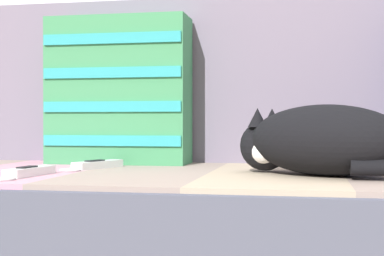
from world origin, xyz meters
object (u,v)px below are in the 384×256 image
game_remote_far (96,165)px  game_remote_near (28,172)px  sleeping_cat (316,141)px  throw_pillow_striped (119,91)px

game_remote_far → game_remote_near: bearing=-107.2°
sleeping_cat → throw_pillow_striped: bearing=153.7°
sleeping_cat → game_remote_near: bearing=-166.9°
throw_pillow_striped → game_remote_far: 0.26m
throw_pillow_striped → game_remote_far: size_ratio=1.98×
game_remote_far → throw_pillow_striped: bearing=89.6°
throw_pillow_striped → game_remote_far: (-0.00, -0.18, -0.19)m
throw_pillow_striped → game_remote_near: 0.44m
throw_pillow_striped → sleeping_cat: size_ratio=0.98×
throw_pillow_striped → game_remote_near: size_ratio=2.00×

